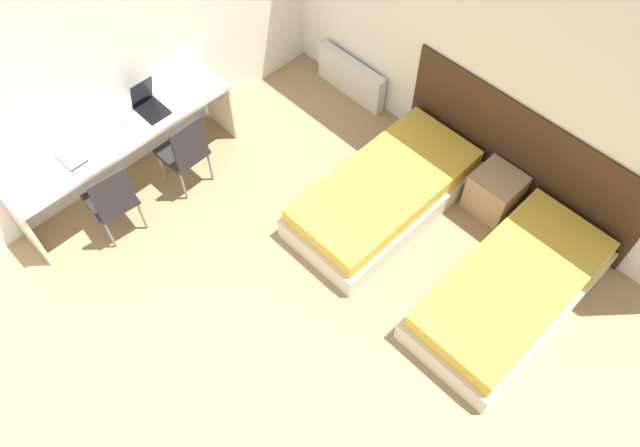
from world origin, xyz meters
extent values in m
plane|color=#9E7F56|center=(0.00, 0.00, 0.00)|extent=(20.00, 20.00, 0.00)
cube|color=white|center=(0.00, 4.24, 1.35)|extent=(5.42, 0.05, 2.70)
cube|color=white|center=(-2.23, 2.11, 1.35)|extent=(0.05, 5.21, 2.70)
cube|color=#382316|center=(0.78, 4.20, 0.57)|extent=(2.57, 0.03, 1.14)
cube|color=beige|center=(0.03, 3.18, 0.12)|extent=(0.96, 1.98, 0.25)
cube|color=gold|center=(0.03, 3.18, 0.34)|extent=(0.88, 1.90, 0.18)
cube|color=beige|center=(1.53, 3.18, 0.12)|extent=(0.96, 1.98, 0.25)
cube|color=gold|center=(1.53, 3.18, 0.34)|extent=(0.88, 1.90, 0.18)
cube|color=tan|center=(0.78, 3.95, 0.23)|extent=(0.45, 0.43, 0.46)
cube|color=silver|center=(-1.33, 4.12, 0.23)|extent=(0.93, 0.12, 0.46)
cube|color=beige|center=(-1.95, 1.59, 0.76)|extent=(0.52, 2.32, 0.04)
cube|color=beige|center=(-1.95, 0.44, 0.37)|extent=(0.47, 0.04, 0.74)
cube|color=beige|center=(-1.95, 2.73, 0.37)|extent=(0.47, 0.04, 0.74)
cube|color=#232328|center=(-1.62, 2.00, 0.44)|extent=(0.41, 0.41, 0.05)
cube|color=#232328|center=(-1.43, 2.01, 0.70)|extent=(0.04, 0.36, 0.48)
cylinder|color=slate|center=(-1.79, 1.83, 0.21)|extent=(0.02, 0.02, 0.41)
cylinder|color=slate|center=(-1.79, 2.17, 0.21)|extent=(0.02, 0.02, 0.41)
cylinder|color=slate|center=(-1.44, 1.83, 0.21)|extent=(0.02, 0.02, 0.41)
cylinder|color=slate|center=(-1.45, 2.18, 0.21)|extent=(0.02, 0.02, 0.41)
cube|color=#232328|center=(-1.62, 1.17, 0.44)|extent=(0.44, 0.44, 0.05)
cube|color=#232328|center=(-1.43, 1.16, 0.70)|extent=(0.06, 0.37, 0.48)
cylinder|color=slate|center=(-1.80, 1.02, 0.21)|extent=(0.02, 0.02, 0.41)
cylinder|color=slate|center=(-1.77, 1.36, 0.21)|extent=(0.02, 0.02, 0.41)
cylinder|color=slate|center=(-1.46, 0.99, 0.21)|extent=(0.02, 0.02, 0.41)
cylinder|color=slate|center=(-1.43, 1.33, 0.21)|extent=(0.02, 0.02, 0.41)
cube|color=black|center=(-1.95, 1.98, 0.79)|extent=(0.32, 0.24, 0.02)
cube|color=black|center=(-2.06, 1.98, 0.95)|extent=(0.11, 0.24, 0.31)
cube|color=black|center=(-1.98, 1.10, 0.78)|extent=(0.28, 0.19, 0.01)
cube|color=white|center=(-1.98, 1.10, 0.79)|extent=(0.26, 0.18, 0.01)
cylinder|color=white|center=(-1.94, 1.73, 0.82)|extent=(0.08, 0.08, 0.09)
camera|label=1|loc=(2.21, 0.14, 5.10)|focal=35.00mm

